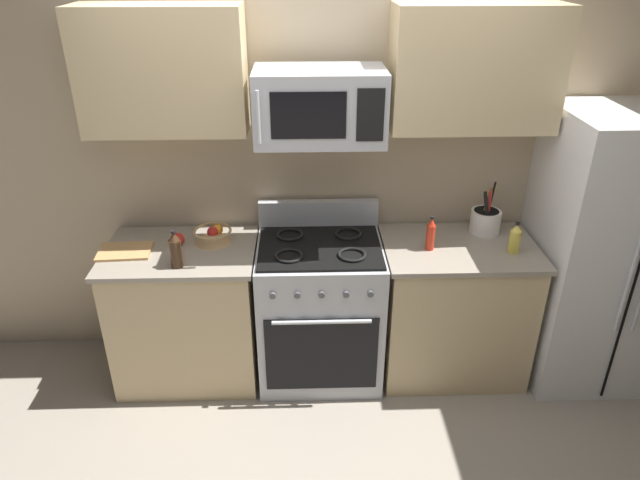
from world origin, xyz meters
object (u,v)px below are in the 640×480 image
(bottle_hot_sauce, at_px, (431,234))
(utensil_crock, at_px, (485,220))
(refrigerator, at_px, (604,251))
(fruit_basket, at_px, (213,235))
(bottle_oil, at_px, (515,239))
(range_oven, at_px, (320,308))
(apple_loose, at_px, (178,239))
(bottle_soy, at_px, (175,250))
(microwave, at_px, (320,106))
(cutting_board, at_px, (125,251))

(bottle_hot_sauce, bearing_deg, utensil_crock, 28.76)
(refrigerator, xyz_separation_m, fruit_basket, (-2.39, 0.12, 0.09))
(fruit_basket, height_order, bottle_oil, bottle_oil)
(range_oven, xyz_separation_m, apple_loose, (-0.86, 0.07, 0.48))
(bottle_soy, distance_m, bottle_hot_sauce, 1.48)
(apple_loose, bearing_deg, microwave, -2.47)
(bottle_soy, height_order, bottle_hot_sauce, bottle_soy)
(refrigerator, height_order, microwave, microwave)
(refrigerator, height_order, bottle_oil, refrigerator)
(fruit_basket, bearing_deg, microwave, -6.32)
(refrigerator, bearing_deg, bottle_oil, -172.79)
(fruit_basket, distance_m, bottle_hot_sauce, 1.31)
(range_oven, relative_size, cutting_board, 3.57)
(range_oven, distance_m, microwave, 1.29)
(utensil_crock, bearing_deg, cutting_board, -174.79)
(microwave, distance_m, bottle_oil, 1.38)
(bottle_oil, height_order, bottle_hot_sauce, bottle_hot_sauce)
(refrigerator, distance_m, bottle_hot_sauce, 1.09)
(range_oven, height_order, bottle_oil, bottle_oil)
(microwave, height_order, apple_loose, microwave)
(range_oven, distance_m, refrigerator, 1.78)
(microwave, distance_m, bottle_hot_sauce, 1.00)
(refrigerator, height_order, cutting_board, refrigerator)
(cutting_board, bearing_deg, bottle_hot_sauce, -0.44)
(bottle_oil, bearing_deg, fruit_basket, 173.85)
(utensil_crock, distance_m, bottle_oil, 0.29)
(apple_loose, distance_m, cutting_board, 0.31)
(range_oven, bearing_deg, apple_loose, 175.65)
(range_oven, xyz_separation_m, bottle_soy, (-0.81, -0.20, 0.54))
(range_oven, height_order, bottle_hot_sauce, bottle_hot_sauce)
(refrigerator, distance_m, utensil_crock, 0.73)
(range_oven, bearing_deg, refrigerator, -0.57)
(apple_loose, height_order, bottle_soy, bottle_soy)
(bottle_soy, bearing_deg, bottle_oil, 3.09)
(cutting_board, xyz_separation_m, bottle_hot_sauce, (1.81, -0.01, 0.09))
(refrigerator, height_order, bottle_hot_sauce, refrigerator)
(utensil_crock, height_order, fruit_basket, utensil_crock)
(utensil_crock, bearing_deg, range_oven, -170.41)
(apple_loose, height_order, bottle_hot_sauce, bottle_hot_sauce)
(apple_loose, xyz_separation_m, bottle_oil, (2.00, -0.16, 0.05))
(utensil_crock, distance_m, bottle_soy, 1.90)
(fruit_basket, bearing_deg, refrigerator, -2.82)
(microwave, xyz_separation_m, apple_loose, (-0.86, 0.04, -0.81))
(refrigerator, bearing_deg, fruit_basket, 177.18)
(utensil_crock, height_order, apple_loose, utensil_crock)
(range_oven, relative_size, bottle_oil, 5.56)
(fruit_basket, bearing_deg, utensil_crock, 2.59)
(cutting_board, height_order, bottle_oil, bottle_oil)
(range_oven, distance_m, bottle_soy, 1.00)
(utensil_crock, relative_size, bottle_hot_sauce, 1.58)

